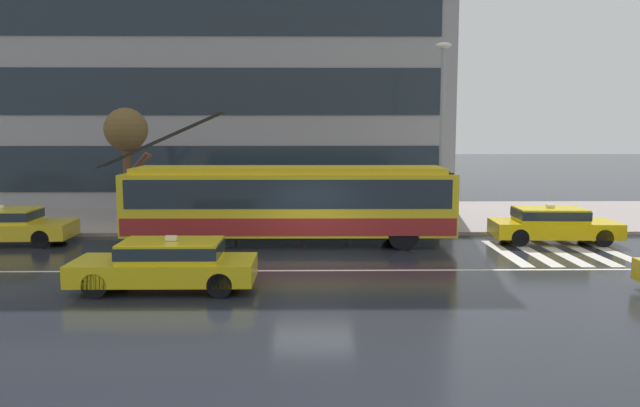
{
  "coord_description": "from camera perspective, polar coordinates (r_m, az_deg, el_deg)",
  "views": [
    {
      "loc": [
        -0.09,
        -18.8,
        4.1
      ],
      "look_at": [
        0.26,
        3.23,
        1.42
      ],
      "focal_mm": 34.84,
      "sensor_mm": 36.0,
      "label": 1
    }
  ],
  "objects": [
    {
      "name": "crosswalk_stripe_inner_b",
      "position": [
        22.46,
        23.27,
        -4.15
      ],
      "size": [
        0.44,
        4.4,
        0.01
      ],
      "primitive_type": "cube",
      "color": "beige",
      "rests_on": "ground_plane"
    },
    {
      "name": "pedestrian_at_shelter",
      "position": [
        26.22,
        -7.64,
        1.37
      ],
      "size": [
        0.93,
        0.93,
        1.86
      ],
      "color": "#4A5443",
      "rests_on": "sidewalk_slab"
    },
    {
      "name": "sidewalk_slab",
      "position": [
        28.67,
        -0.73,
        -1.15
      ],
      "size": [
        80.0,
        10.0,
        0.14
      ],
      "primitive_type": "cube",
      "color": "gray",
      "rests_on": "ground_plane"
    },
    {
      "name": "taxi_queued_behind_bus",
      "position": [
        24.73,
        -27.07,
        -1.73
      ],
      "size": [
        4.67,
        1.98,
        1.39
      ],
      "color": "yellow",
      "rests_on": "ground_plane"
    },
    {
      "name": "pedestrian_approaching_curb",
      "position": [
        26.51,
        -1.47,
        1.8
      ],
      "size": [
        1.34,
        1.34,
        1.94
      ],
      "color": "#58414D",
      "rests_on": "sidewalk_slab"
    },
    {
      "name": "crosswalk_stripe_inner_a",
      "position": [
        21.79,
        18.94,
        -4.28
      ],
      "size": [
        0.44,
        4.4,
        0.01
      ],
      "primitive_type": "cube",
      "color": "beige",
      "rests_on": "ground_plane"
    },
    {
      "name": "lane_centre_line",
      "position": [
        18.07,
        -0.62,
        -6.17
      ],
      "size": [
        72.0,
        0.14,
        0.01
      ],
      "primitive_type": "cube",
      "color": "silver",
      "rests_on": "ground_plane"
    },
    {
      "name": "office_tower_corner_left",
      "position": [
        39.54,
        -10.97,
        15.04
      ],
      "size": [
        28.13,
        15.63,
        19.51
      ],
      "color": "gray",
      "rests_on": "ground_plane"
    },
    {
      "name": "crosswalk_stripe_center",
      "position": [
        22.11,
        21.14,
        -4.22
      ],
      "size": [
        0.44,
        4.4,
        0.01
      ],
      "primitive_type": "cube",
      "color": "beige",
      "rests_on": "ground_plane"
    },
    {
      "name": "ground_plane",
      "position": [
        19.24,
        -0.64,
        -5.37
      ],
      "size": [
        160.0,
        160.0,
        0.0
      ],
      "primitive_type": "plane",
      "color": "#20232B"
    },
    {
      "name": "street_tree_bare",
      "position": [
        27.66,
        -17.37,
        6.17
      ],
      "size": [
        2.02,
        1.92,
        4.82
      ],
      "color": "brown",
      "rests_on": "sidewalk_slab"
    },
    {
      "name": "trolleybus",
      "position": [
        21.95,
        -2.76,
        0.18
      ],
      "size": [
        12.4,
        2.6,
        4.68
      ],
      "color": "yellow",
      "rests_on": "ground_plane"
    },
    {
      "name": "pedestrian_walking_past",
      "position": [
        26.5,
        2.39,
        1.54
      ],
      "size": [
        1.22,
        1.22,
        1.89
      ],
      "color": "#5B5547",
      "rests_on": "sidewalk_slab"
    },
    {
      "name": "crosswalk_stripe_edge_near",
      "position": [
        21.5,
        16.68,
        -4.35
      ],
      "size": [
        0.44,
        4.4,
        0.01
      ],
      "primitive_type": "cube",
      "color": "beige",
      "rests_on": "ground_plane"
    },
    {
      "name": "street_lamp",
      "position": [
        24.75,
        11.13,
        7.44
      ],
      "size": [
        0.6,
        0.32,
        7.23
      ],
      "color": "gray",
      "rests_on": "sidewalk_slab"
    },
    {
      "name": "taxi_oncoming_near",
      "position": [
        16.33,
        -13.85,
        -5.28
      ],
      "size": [
        4.59,
        1.8,
        1.39
      ],
      "color": "yellow",
      "rests_on": "ground_plane"
    },
    {
      "name": "pedestrian_waiting_by_pole",
      "position": [
        25.7,
        -12.92,
        0.1
      ],
      "size": [
        0.51,
        0.51,
        1.65
      ],
      "color": "#464648",
      "rests_on": "sidewalk_slab"
    },
    {
      "name": "taxi_ahead_of_bus",
      "position": [
        23.81,
        20.58,
        -1.72
      ],
      "size": [
        4.46,
        1.96,
        1.39
      ],
      "color": "yellow",
      "rests_on": "ground_plane"
    },
    {
      "name": "crosswalk_stripe_edge_far",
      "position": [
        22.84,
        25.34,
        -4.07
      ],
      "size": [
        0.44,
        4.4,
        0.01
      ],
      "primitive_type": "cube",
      "color": "beige",
      "rests_on": "ground_plane"
    }
  ]
}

